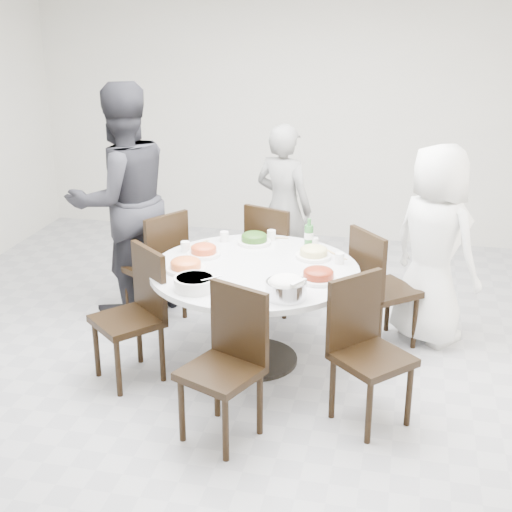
% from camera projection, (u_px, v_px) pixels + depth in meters
% --- Properties ---
extents(floor, '(6.00, 6.00, 0.01)m').
position_uv_depth(floor, '(240.00, 357.00, 5.39)').
color(floor, '#A6A7AB').
rests_on(floor, ground).
extents(wall_back, '(6.00, 0.01, 2.80)m').
position_uv_depth(wall_back, '(305.00, 111.00, 7.65)').
color(wall_back, silver).
rests_on(wall_back, ground).
extents(wall_front, '(6.00, 0.01, 2.80)m').
position_uv_depth(wall_front, '(5.00, 413.00, 2.16)').
color(wall_front, silver).
rests_on(wall_front, ground).
extents(dining_table, '(1.50, 1.50, 0.75)m').
position_uv_depth(dining_table, '(255.00, 315.00, 5.21)').
color(dining_table, silver).
rests_on(dining_table, floor).
extents(chair_ne, '(0.59, 0.59, 0.95)m').
position_uv_depth(chair_ne, '(385.00, 288.00, 5.44)').
color(chair_ne, black).
rests_on(chair_ne, floor).
extents(chair_n, '(0.54, 0.54, 0.95)m').
position_uv_depth(chair_n, '(278.00, 256.00, 6.10)').
color(chair_n, black).
rests_on(chair_n, floor).
extents(chair_nw, '(0.58, 0.58, 0.95)m').
position_uv_depth(chair_nw, '(154.00, 265.00, 5.89)').
color(chair_nw, black).
rests_on(chair_nw, floor).
extents(chair_sw, '(0.59, 0.59, 0.95)m').
position_uv_depth(chair_sw, '(127.00, 318.00, 4.94)').
color(chair_sw, black).
rests_on(chair_sw, floor).
extents(chair_s, '(0.55, 0.55, 0.95)m').
position_uv_depth(chair_s, '(220.00, 369.00, 4.27)').
color(chair_s, black).
rests_on(chair_s, floor).
extents(chair_se, '(0.59, 0.59, 0.95)m').
position_uv_depth(chair_se, '(373.00, 355.00, 4.43)').
color(chair_se, black).
rests_on(chair_se, floor).
extents(diner_right, '(0.91, 0.87, 1.57)m').
position_uv_depth(diner_right, '(434.00, 245.00, 5.43)').
color(diner_right, white).
rests_on(diner_right, floor).
extents(diner_middle, '(0.65, 0.54, 1.53)m').
position_uv_depth(diner_middle, '(284.00, 208.00, 6.44)').
color(diner_middle, black).
rests_on(diner_middle, floor).
extents(diner_left, '(1.19, 1.19, 1.94)m').
position_uv_depth(diner_left, '(122.00, 200.00, 5.92)').
color(diner_left, black).
rests_on(diner_left, floor).
extents(dish_greens, '(0.26, 0.26, 0.07)m').
position_uv_depth(dish_greens, '(254.00, 240.00, 5.55)').
color(dish_greens, white).
rests_on(dish_greens, dining_table).
extents(dish_pale, '(0.26, 0.26, 0.07)m').
position_uv_depth(dish_pale, '(314.00, 253.00, 5.26)').
color(dish_pale, white).
rests_on(dish_pale, dining_table).
extents(dish_orange, '(0.25, 0.25, 0.07)m').
position_uv_depth(dish_orange, '(204.00, 251.00, 5.30)').
color(dish_orange, white).
rests_on(dish_orange, dining_table).
extents(dish_redbrown, '(0.27, 0.27, 0.07)m').
position_uv_depth(dish_redbrown, '(318.00, 276.00, 4.84)').
color(dish_redbrown, white).
rests_on(dish_redbrown, dining_table).
extents(dish_tofu, '(0.28, 0.28, 0.07)m').
position_uv_depth(dish_tofu, '(186.00, 266.00, 5.01)').
color(dish_tofu, white).
rests_on(dish_tofu, dining_table).
extents(rice_bowl, '(0.26, 0.26, 0.11)m').
position_uv_depth(rice_bowl, '(286.00, 290.00, 4.56)').
color(rice_bowl, silver).
rests_on(rice_bowl, dining_table).
extents(soup_bowl, '(0.28, 0.28, 0.09)m').
position_uv_depth(soup_bowl, '(195.00, 283.00, 4.70)').
color(soup_bowl, white).
rests_on(soup_bowl, dining_table).
extents(beverage_bottle, '(0.07, 0.07, 0.24)m').
position_uv_depth(beverage_bottle, '(309.00, 234.00, 5.43)').
color(beverage_bottle, '#2B6D2E').
rests_on(beverage_bottle, dining_table).
extents(tea_cups, '(0.07, 0.07, 0.08)m').
position_uv_depth(tea_cups, '(271.00, 234.00, 5.67)').
color(tea_cups, white).
rests_on(tea_cups, dining_table).
extents(chopsticks, '(0.24, 0.04, 0.01)m').
position_uv_depth(chopsticks, '(272.00, 239.00, 5.65)').
color(chopsticks, tan).
rests_on(chopsticks, dining_table).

